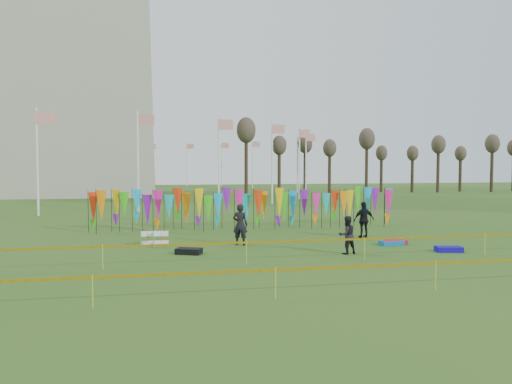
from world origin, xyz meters
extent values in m
plane|color=#284A14|center=(0.00, 0.00, 0.00)|extent=(160.00, 160.00, 0.00)
cylinder|color=silver|center=(14.00, 48.00, 4.00)|extent=(0.16, 0.16, 8.00)
plane|color=red|center=(14.60, 48.00, 7.30)|extent=(1.40, 0.00, 1.40)
cylinder|color=silver|center=(13.05, 55.25, 4.00)|extent=(0.16, 0.16, 8.00)
plane|color=red|center=(13.65, 55.25, 7.30)|extent=(1.40, 0.00, 1.40)
cylinder|color=silver|center=(10.25, 62.00, 4.00)|extent=(0.16, 0.16, 8.00)
plane|color=red|center=(10.85, 62.00, 7.30)|extent=(1.40, 0.00, 1.40)
cylinder|color=silver|center=(5.80, 67.80, 4.00)|extent=(0.16, 0.16, 8.00)
plane|color=red|center=(6.40, 67.80, 7.30)|extent=(1.40, 0.00, 1.40)
cylinder|color=silver|center=(0.00, 72.25, 4.00)|extent=(0.16, 0.16, 8.00)
plane|color=red|center=(0.60, 72.25, 7.30)|extent=(1.40, 0.00, 1.40)
cylinder|color=silver|center=(-6.75, 75.05, 4.00)|extent=(0.16, 0.16, 8.00)
plane|color=red|center=(-6.15, 75.05, 7.30)|extent=(1.40, 0.00, 1.40)
cylinder|color=silver|center=(-14.00, 76.00, 4.00)|extent=(0.16, 0.16, 8.00)
plane|color=red|center=(-13.40, 76.00, 7.30)|extent=(1.40, 0.00, 1.40)
cylinder|color=silver|center=(-21.25, 75.05, 4.00)|extent=(0.16, 0.16, 8.00)
plane|color=red|center=(-20.65, 75.05, 7.30)|extent=(1.40, 0.00, 1.40)
cylinder|color=silver|center=(-28.00, 72.25, 4.00)|extent=(0.16, 0.16, 8.00)
plane|color=red|center=(-27.40, 72.25, 7.30)|extent=(1.40, 0.00, 1.40)
cylinder|color=silver|center=(-14.00, 20.00, 4.00)|extent=(0.16, 0.16, 8.00)
plane|color=red|center=(-13.40, 20.00, 7.30)|extent=(1.40, 0.00, 1.40)
cylinder|color=silver|center=(-6.75, 20.95, 4.00)|extent=(0.16, 0.16, 8.00)
plane|color=red|center=(-6.15, 20.95, 7.30)|extent=(1.40, 0.00, 1.40)
cylinder|color=silver|center=(0.00, 23.75, 4.00)|extent=(0.16, 0.16, 8.00)
plane|color=red|center=(0.60, 23.75, 7.30)|extent=(1.40, 0.00, 1.40)
cylinder|color=silver|center=(5.80, 28.20, 4.00)|extent=(0.16, 0.16, 8.00)
plane|color=red|center=(6.40, 28.20, 7.30)|extent=(1.40, 0.00, 1.40)
cylinder|color=silver|center=(10.25, 34.00, 4.00)|extent=(0.16, 0.16, 8.00)
plane|color=red|center=(10.85, 34.00, 7.30)|extent=(1.40, 0.00, 1.40)
cylinder|color=silver|center=(13.05, 40.75, 4.00)|extent=(0.16, 0.16, 8.00)
plane|color=red|center=(13.65, 40.75, 7.30)|extent=(1.40, 0.00, 1.40)
cylinder|color=black|center=(-9.00, 9.20, 1.14)|extent=(0.03, 0.03, 2.29)
cone|color=#F1330D|center=(-8.72, 9.20, 1.41)|extent=(0.64, 0.64, 1.60)
cylinder|color=black|center=(-8.42, 9.20, 1.14)|extent=(0.03, 0.03, 2.29)
cone|color=orange|center=(-8.14, 9.20, 1.41)|extent=(0.64, 0.64, 1.60)
cylinder|color=black|center=(-7.84, 9.20, 1.14)|extent=(0.03, 0.03, 2.29)
cone|color=#DCB40B|center=(-7.56, 9.20, 1.41)|extent=(0.64, 0.64, 1.60)
cylinder|color=black|center=(-7.26, 9.20, 1.14)|extent=(0.03, 0.03, 2.29)
cone|color=#31BF15|center=(-6.98, 9.20, 1.41)|extent=(0.64, 0.64, 1.60)
cylinder|color=black|center=(-6.68, 9.20, 1.14)|extent=(0.03, 0.03, 2.29)
cone|color=#0EA0F4|center=(-6.40, 9.20, 1.41)|extent=(0.64, 0.64, 1.60)
cylinder|color=black|center=(-6.10, 9.20, 1.14)|extent=(0.03, 0.03, 2.29)
cone|color=purple|center=(-5.82, 9.20, 1.41)|extent=(0.64, 0.64, 1.60)
cylinder|color=black|center=(-5.52, 9.20, 1.14)|extent=(0.03, 0.03, 2.29)
cone|color=#EB1A94|center=(-5.24, 9.20, 1.41)|extent=(0.64, 0.64, 1.60)
cylinder|color=black|center=(-4.94, 9.20, 1.14)|extent=(0.03, 0.03, 2.29)
cone|color=#0AA1A2|center=(-4.66, 9.20, 1.41)|extent=(0.64, 0.64, 1.60)
cylinder|color=black|center=(-4.35, 9.20, 1.14)|extent=(0.03, 0.03, 2.29)
cone|color=#F1330D|center=(-4.07, 9.20, 1.41)|extent=(0.64, 0.64, 1.60)
cylinder|color=black|center=(-3.77, 9.20, 1.14)|extent=(0.03, 0.03, 2.29)
cone|color=orange|center=(-3.49, 9.20, 1.41)|extent=(0.64, 0.64, 1.60)
cylinder|color=black|center=(-3.19, 9.20, 1.14)|extent=(0.03, 0.03, 2.29)
cone|color=#DCB40B|center=(-2.91, 9.20, 1.41)|extent=(0.64, 0.64, 1.60)
cylinder|color=black|center=(-2.61, 9.20, 1.14)|extent=(0.03, 0.03, 2.29)
cone|color=#31BF15|center=(-2.33, 9.20, 1.41)|extent=(0.64, 0.64, 1.60)
cylinder|color=black|center=(-2.03, 9.20, 1.14)|extent=(0.03, 0.03, 2.29)
cone|color=#0EA0F4|center=(-1.75, 9.20, 1.41)|extent=(0.64, 0.64, 1.60)
cylinder|color=black|center=(-1.45, 9.20, 1.14)|extent=(0.03, 0.03, 2.29)
cone|color=purple|center=(-1.17, 9.20, 1.41)|extent=(0.64, 0.64, 1.60)
cylinder|color=black|center=(-0.87, 9.20, 1.14)|extent=(0.03, 0.03, 2.29)
cone|color=#EB1A94|center=(-0.59, 9.20, 1.41)|extent=(0.64, 0.64, 1.60)
cylinder|color=black|center=(-0.29, 9.20, 1.14)|extent=(0.03, 0.03, 2.29)
cone|color=#0AA1A2|center=(-0.01, 9.20, 1.41)|extent=(0.64, 0.64, 1.60)
cylinder|color=black|center=(0.29, 9.20, 1.14)|extent=(0.03, 0.03, 2.29)
cone|color=#F1330D|center=(0.57, 9.20, 1.41)|extent=(0.64, 0.64, 1.60)
cylinder|color=black|center=(0.87, 9.20, 1.14)|extent=(0.03, 0.03, 2.29)
cone|color=orange|center=(1.15, 9.20, 1.41)|extent=(0.64, 0.64, 1.60)
cylinder|color=black|center=(1.45, 9.20, 1.14)|extent=(0.03, 0.03, 2.29)
cone|color=#DCB40B|center=(1.73, 9.20, 1.41)|extent=(0.64, 0.64, 1.60)
cylinder|color=black|center=(2.03, 9.20, 1.14)|extent=(0.03, 0.03, 2.29)
cone|color=#31BF15|center=(2.31, 9.20, 1.41)|extent=(0.64, 0.64, 1.60)
cylinder|color=black|center=(2.61, 9.20, 1.14)|extent=(0.03, 0.03, 2.29)
cone|color=#0EA0F4|center=(2.89, 9.20, 1.41)|extent=(0.64, 0.64, 1.60)
cylinder|color=black|center=(3.19, 9.20, 1.14)|extent=(0.03, 0.03, 2.29)
cone|color=purple|center=(3.47, 9.20, 1.41)|extent=(0.64, 0.64, 1.60)
cylinder|color=black|center=(3.77, 9.20, 1.14)|extent=(0.03, 0.03, 2.29)
cone|color=#EB1A94|center=(4.05, 9.20, 1.41)|extent=(0.64, 0.64, 1.60)
cylinder|color=black|center=(4.35, 9.20, 1.14)|extent=(0.03, 0.03, 2.29)
cone|color=#0AA1A2|center=(4.63, 9.20, 1.41)|extent=(0.64, 0.64, 1.60)
cylinder|color=black|center=(4.94, 9.20, 1.14)|extent=(0.03, 0.03, 2.29)
cone|color=#F1330D|center=(5.22, 9.20, 1.41)|extent=(0.64, 0.64, 1.60)
cylinder|color=black|center=(5.52, 9.20, 1.14)|extent=(0.03, 0.03, 2.29)
cone|color=orange|center=(5.80, 9.20, 1.41)|extent=(0.64, 0.64, 1.60)
cylinder|color=black|center=(6.10, 9.20, 1.14)|extent=(0.03, 0.03, 2.29)
cone|color=#DCB40B|center=(6.38, 9.20, 1.41)|extent=(0.64, 0.64, 1.60)
cylinder|color=black|center=(6.68, 9.20, 1.14)|extent=(0.03, 0.03, 2.29)
cone|color=#31BF15|center=(6.96, 9.20, 1.41)|extent=(0.64, 0.64, 1.60)
cylinder|color=black|center=(7.26, 9.20, 1.14)|extent=(0.03, 0.03, 2.29)
cone|color=#0EA0F4|center=(7.54, 9.20, 1.41)|extent=(0.64, 0.64, 1.60)
cylinder|color=black|center=(7.84, 9.20, 1.14)|extent=(0.03, 0.03, 2.29)
cone|color=purple|center=(8.12, 9.20, 1.41)|extent=(0.64, 0.64, 1.60)
cylinder|color=black|center=(8.42, 9.20, 1.14)|extent=(0.03, 0.03, 2.29)
cone|color=#EB1A94|center=(8.70, 9.20, 1.41)|extent=(0.64, 0.64, 1.60)
cylinder|color=black|center=(9.00, 9.20, 1.14)|extent=(0.03, 0.03, 2.29)
cone|color=#0AA1A2|center=(9.28, 9.20, 1.41)|extent=(0.64, 0.64, 1.60)
cube|color=#EAB704|center=(0.00, -1.09, 0.82)|extent=(26.00, 0.01, 0.08)
cylinder|color=gold|center=(-7.00, -1.09, 0.45)|extent=(0.02, 0.02, 0.90)
cylinder|color=gold|center=(-2.00, -1.09, 0.45)|extent=(0.02, 0.02, 0.90)
cylinder|color=gold|center=(3.00, -1.09, 0.45)|extent=(0.02, 0.02, 0.90)
cylinder|color=gold|center=(8.00, -1.09, 0.45)|extent=(0.02, 0.02, 0.90)
cube|color=#EAB704|center=(0.00, -6.15, 0.82)|extent=(26.00, 0.01, 0.08)
cylinder|color=gold|center=(-7.00, -6.15, 0.45)|extent=(0.02, 0.02, 0.90)
cylinder|color=gold|center=(-2.00, -6.15, 0.45)|extent=(0.02, 0.02, 0.90)
cylinder|color=gold|center=(3.00, -6.15, 0.45)|extent=(0.02, 0.02, 0.90)
cylinder|color=#392A1C|center=(6.00, 44.00, 3.20)|extent=(0.44, 0.44, 6.40)
ellipsoid|color=#473A2F|center=(6.00, 44.00, 6.56)|extent=(1.92, 1.92, 2.56)
cylinder|color=#392A1C|center=(10.00, 44.00, 3.20)|extent=(0.44, 0.44, 6.40)
ellipsoid|color=#473A2F|center=(10.00, 44.00, 6.56)|extent=(1.92, 1.92, 2.56)
cylinder|color=#392A1C|center=(14.00, 44.00, 3.20)|extent=(0.44, 0.44, 6.40)
ellipsoid|color=#473A2F|center=(14.00, 44.00, 6.56)|extent=(1.92, 1.92, 2.56)
cylinder|color=#392A1C|center=(18.00, 44.00, 3.20)|extent=(0.44, 0.44, 6.40)
ellipsoid|color=#473A2F|center=(18.00, 44.00, 6.56)|extent=(1.92, 1.92, 2.56)
cylinder|color=#392A1C|center=(22.00, 44.00, 3.20)|extent=(0.44, 0.44, 6.40)
ellipsoid|color=#473A2F|center=(22.00, 44.00, 6.56)|extent=(1.92, 1.92, 2.56)
cylinder|color=#392A1C|center=(26.00, 44.00, 3.20)|extent=(0.44, 0.44, 6.40)
ellipsoid|color=#473A2F|center=(26.00, 44.00, 6.56)|extent=(1.92, 1.92, 2.56)
cylinder|color=#392A1C|center=(30.00, 44.00, 3.20)|extent=(0.44, 0.44, 6.40)
ellipsoid|color=#473A2F|center=(30.00, 44.00, 6.56)|extent=(1.92, 1.92, 2.56)
cylinder|color=#392A1C|center=(34.00, 44.00, 3.20)|extent=(0.44, 0.44, 6.40)
ellipsoid|color=#473A2F|center=(34.00, 44.00, 6.56)|extent=(1.92, 1.92, 2.56)
cylinder|color=#392A1C|center=(38.00, 44.00, 3.20)|extent=(0.44, 0.44, 6.40)
ellipsoid|color=#473A2F|center=(38.00, 44.00, 6.56)|extent=(1.92, 1.92, 2.56)
cylinder|color=#392A1C|center=(42.00, 44.00, 3.20)|extent=(0.44, 0.44, 6.40)
ellipsoid|color=#473A2F|center=(42.00, 44.00, 6.56)|extent=(1.92, 1.92, 2.56)
cylinder|color=red|center=(-5.70, 3.60, 0.35)|extent=(0.02, 0.02, 0.71)
cylinder|color=red|center=(-5.08, 3.60, 0.35)|extent=(0.02, 0.02, 0.71)
cylinder|color=red|center=(-5.70, 4.22, 0.35)|extent=(0.02, 0.02, 0.71)
cylinder|color=red|center=(-5.08, 4.22, 0.35)|extent=(0.02, 0.02, 0.71)
imported|color=black|center=(-1.46, 3.39, 0.97)|extent=(0.86, 0.77, 1.94)
imported|color=black|center=(2.57, 0.22, 0.80)|extent=(0.85, 0.61, 1.61)
imported|color=black|center=(5.18, 4.48, 0.94)|extent=(1.11, 0.65, 1.87)
cube|color=#130AB0|center=(7.10, -0.14, 0.12)|extent=(1.18, 0.76, 0.23)
cube|color=#B70C2F|center=(5.67, 2.12, 0.11)|extent=(1.26, 0.73, 0.22)
cube|color=black|center=(-3.97, 1.49, 0.12)|extent=(1.21, 0.97, 0.24)
cube|color=#0C69AE|center=(5.49, 2.00, 0.11)|extent=(1.16, 0.64, 0.21)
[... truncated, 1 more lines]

